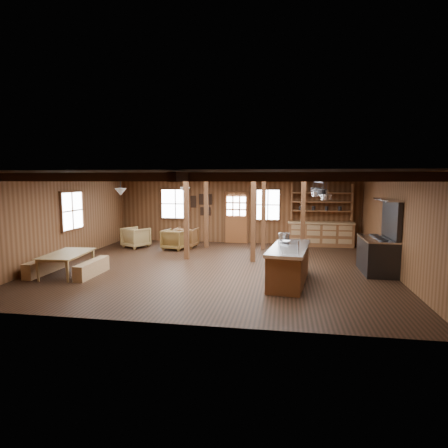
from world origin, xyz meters
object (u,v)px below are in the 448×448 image
at_px(commercial_range, 379,250).
at_px(armchair_a, 186,237).
at_px(dining_table, 69,264).
at_px(armchair_c, 136,237).
at_px(armchair_b, 175,239).
at_px(kitchen_island, 289,264).

xyz_separation_m(commercial_range, armchair_a, (-6.43, 3.01, -0.28)).
distance_m(dining_table, armchair_c, 4.29).
distance_m(commercial_range, armchair_c, 8.77).
xyz_separation_m(commercial_range, armchair_c, (-8.35, 2.66, -0.27)).
relative_size(dining_table, armchair_c, 1.99).
relative_size(commercial_range, dining_table, 1.22).
relative_size(armchair_a, armchair_c, 0.98).
distance_m(armchair_b, armchair_c, 1.64).
relative_size(kitchen_island, armchair_c, 2.99).
bearing_deg(armchair_a, commercial_range, 159.59).
height_order(kitchen_island, commercial_range, commercial_range).
bearing_deg(dining_table, armchair_c, -7.63).
distance_m(dining_table, armchair_a, 5.09).
distance_m(commercial_range, dining_table, 8.71).
xyz_separation_m(armchair_a, armchair_b, (-0.29, -0.53, -0.00)).
bearing_deg(armchair_b, armchair_a, -106.86).
xyz_separation_m(armchair_b, armchair_c, (-1.63, 0.18, 0.01)).
bearing_deg(armchair_b, commercial_range, 171.38).
height_order(kitchen_island, armchair_b, kitchen_island).
bearing_deg(commercial_range, kitchen_island, -150.01).
relative_size(commercial_range, armchair_b, 2.49).
height_order(armchair_a, armchair_c, armchair_c).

